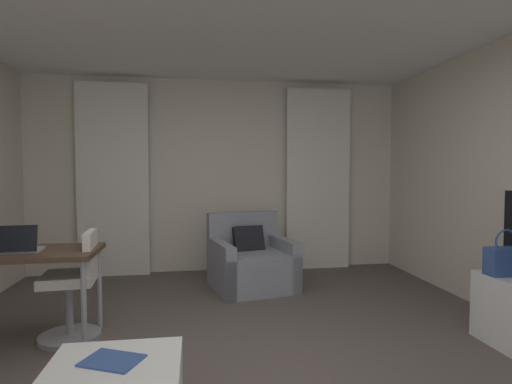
# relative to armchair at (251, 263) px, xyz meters

# --- Properties ---
(ground_plane) EXTENTS (12.00, 12.00, 0.00)m
(ground_plane) POSITION_rel_armchair_xyz_m (-0.32, -2.08, -0.29)
(ground_plane) COLOR #564C47
(wall_window) EXTENTS (5.12, 0.06, 2.60)m
(wall_window) POSITION_rel_armchair_xyz_m (-0.32, 0.95, 1.01)
(wall_window) COLOR beige
(wall_window) RESTS_ON ground
(curtain_left_panel) EXTENTS (0.90, 0.06, 2.50)m
(curtain_left_panel) POSITION_rel_armchair_xyz_m (-1.69, 0.82, 0.96)
(curtain_left_panel) COLOR silver
(curtain_left_panel) RESTS_ON ground
(curtain_right_panel) EXTENTS (0.90, 0.06, 2.50)m
(curtain_right_panel) POSITION_rel_armchair_xyz_m (1.06, 0.82, 0.96)
(curtain_right_panel) COLOR silver
(curtain_right_panel) RESTS_ON ground
(armchair) EXTENTS (1.03, 1.00, 0.86)m
(armchair) POSITION_rel_armchair_xyz_m (0.00, 0.00, 0.00)
(armchair) COLOR gray
(armchair) RESTS_ON ground
(desk) EXTENTS (1.22, 0.60, 0.74)m
(desk) POSITION_rel_armchair_xyz_m (-2.03, -1.27, 0.39)
(desk) COLOR #4C3828
(desk) RESTS_ON ground
(desk_chair) EXTENTS (0.48, 0.48, 0.88)m
(desk_chair) POSITION_rel_armchair_xyz_m (-1.62, -1.22, 0.11)
(desk_chair) COLOR gray
(desk_chair) RESTS_ON ground
(laptop) EXTENTS (0.34, 0.27, 0.22)m
(laptop) POSITION_rel_armchair_xyz_m (-2.00, -1.33, 0.50)
(laptop) COLOR #ADADB2
(laptop) RESTS_ON desk
(magazine_open) EXTENTS (0.34, 0.30, 0.01)m
(magazine_open) POSITION_rel_armchair_xyz_m (-1.06, -2.59, 0.14)
(magazine_open) COLOR #335193
(magazine_open) RESTS_ON coffee_table
(handbag_primary) EXTENTS (0.30, 0.14, 0.37)m
(handbag_primary) POSITION_rel_armchair_xyz_m (1.78, -1.82, 0.38)
(handbag_primary) COLOR #335193
(handbag_primary) RESTS_ON tv_console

